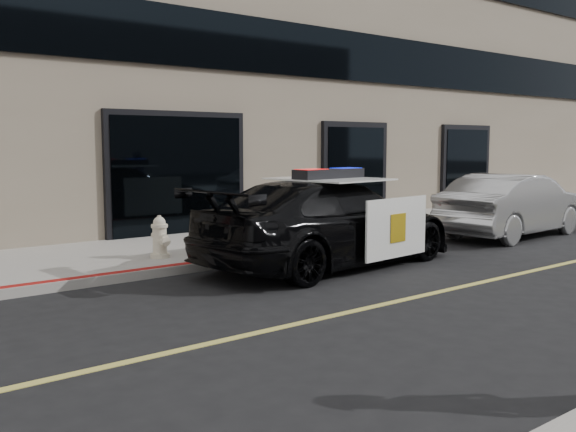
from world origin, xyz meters
TOP-DOWN VIEW (x-y plane):
  - ground at (0.00, 0.00)m, footprint 120.00×120.00m
  - sidewalk_n at (0.00, 5.25)m, footprint 60.00×3.50m
  - building_n at (0.00, 10.50)m, footprint 60.00×7.00m
  - police_car at (-0.45, 2.52)m, footprint 3.14×5.67m
  - silver_sedan at (5.34, 2.52)m, footprint 2.10×4.64m
  - fire_hydrant at (-2.80, 4.36)m, footprint 0.34×0.47m

SIDE VIEW (x-z plane):
  - ground at x=0.00m, z-range 0.00..0.00m
  - sidewalk_n at x=0.00m, z-range 0.00..0.15m
  - fire_hydrant at x=-2.80m, z-range 0.13..0.88m
  - silver_sedan at x=5.34m, z-range 0.00..1.46m
  - police_car at x=-0.45m, z-range -0.09..1.64m
  - building_n at x=0.00m, z-range 0.00..12.00m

